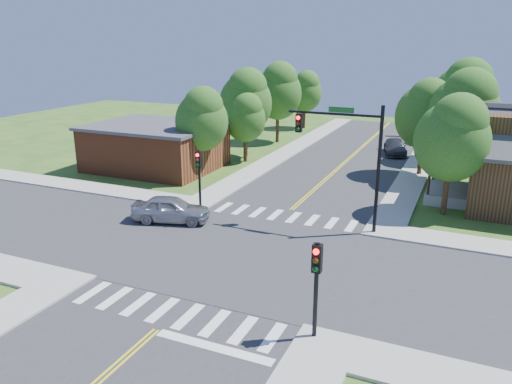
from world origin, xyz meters
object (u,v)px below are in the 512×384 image
at_px(signal_mast_ne, 349,147).
at_px(signal_pole_nw, 199,168).
at_px(signal_pole_se, 316,273).
at_px(car_silver, 171,210).
at_px(car_dgrey, 395,147).

height_order(signal_mast_ne, signal_pole_nw, signal_mast_ne).
distance_m(signal_mast_ne, signal_pole_se, 11.55).
distance_m(car_silver, car_dgrey, 25.69).
relative_size(signal_pole_nw, car_dgrey, 0.76).
xyz_separation_m(signal_mast_ne, signal_pole_nw, (-9.51, -0.01, -2.19)).
xyz_separation_m(signal_pole_se, car_dgrey, (-2.10, 32.15, -1.98)).
distance_m(signal_pole_nw, car_dgrey, 22.93).
distance_m(signal_pole_se, car_silver, 14.25).
relative_size(signal_pole_se, car_dgrey, 0.76).
relative_size(car_silver, car_dgrey, 0.99).
height_order(signal_mast_ne, signal_pole_se, signal_mast_ne).
xyz_separation_m(signal_pole_nw, car_silver, (-0.28, -2.96, -1.87)).
relative_size(signal_mast_ne, car_dgrey, 1.44).
bearing_deg(car_dgrey, signal_pole_nw, -126.86).
relative_size(signal_pole_nw, car_silver, 0.77).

